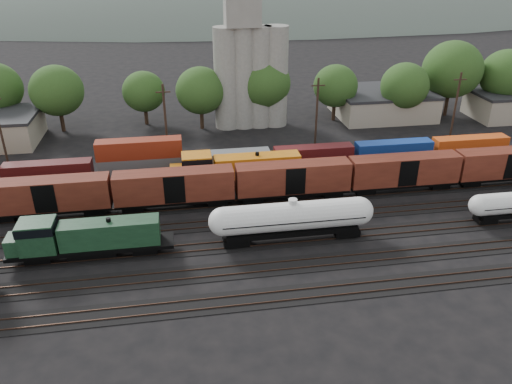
{
  "coord_description": "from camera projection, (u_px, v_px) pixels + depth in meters",
  "views": [
    {
      "loc": [
        -10.03,
        -52.78,
        30.52
      ],
      "look_at": [
        -1.14,
        2.0,
        3.0
      ],
      "focal_mm": 35.0,
      "sensor_mm": 36.0,
      "label": 1
    }
  ],
  "objects": [
    {
      "name": "tree_band",
      "position": [
        215.0,
        85.0,
        90.88
      ],
      "size": [
        163.34,
        21.12,
        14.5
      ],
      "color": "black",
      "rests_on": "ground"
    },
    {
      "name": "ground",
      "position": [
        268.0,
        220.0,
        61.68
      ],
      "size": [
        600.0,
        600.0,
        0.0
      ],
      "primitive_type": "plane",
      "color": "black"
    },
    {
      "name": "distant_hills",
      "position": [
        229.0,
        38.0,
        304.17
      ],
      "size": [
        860.0,
        286.0,
        130.0
      ],
      "color": "#59665B",
      "rests_on": "ground"
    },
    {
      "name": "tank_car_a",
      "position": [
        292.0,
        218.0,
        56.22
      ],
      "size": [
        18.97,
        3.4,
        4.97
      ],
      "color": "white",
      "rests_on": "ground"
    },
    {
      "name": "orange_locomotive",
      "position": [
        233.0,
        169.0,
        68.84
      ],
      "size": [
        19.8,
        3.3,
        4.95
      ],
      "color": "black",
      "rests_on": "ground"
    },
    {
      "name": "boxcar_string",
      "position": [
        174.0,
        186.0,
        63.11
      ],
      "size": [
        138.2,
        2.9,
        4.2
      ],
      "color": "black",
      "rests_on": "ground"
    },
    {
      "name": "utility_poles",
      "position": [
        243.0,
        118.0,
        78.37
      ],
      "size": [
        122.2,
        0.36,
        12.0
      ],
      "color": "black",
      "rests_on": "ground"
    },
    {
      "name": "container_wall",
      "position": [
        124.0,
        166.0,
        71.4
      ],
      "size": [
        165.8,
        2.6,
        5.8
      ],
      "color": "black",
      "rests_on": "ground"
    },
    {
      "name": "industrial_sheds",
      "position": [
        269.0,
        113.0,
        92.67
      ],
      "size": [
        119.38,
        17.26,
        5.1
      ],
      "color": "#9E937F",
      "rests_on": "ground"
    },
    {
      "name": "tracks",
      "position": [
        268.0,
        220.0,
        61.66
      ],
      "size": [
        180.0,
        33.2,
        0.2
      ],
      "color": "black",
      "rests_on": "ground"
    },
    {
      "name": "green_locomotive",
      "position": [
        81.0,
        237.0,
        53.05
      ],
      "size": [
        17.4,
        3.07,
        4.61
      ],
      "color": "black",
      "rests_on": "ground"
    },
    {
      "name": "grain_silo",
      "position": [
        250.0,
        65.0,
        88.98
      ],
      "size": [
        13.4,
        5.0,
        29.0
      ],
      "color": "gray",
      "rests_on": "ground"
    }
  ]
}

